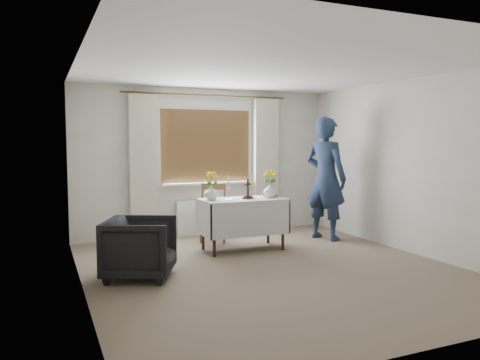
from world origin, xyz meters
The scene contains 12 objects.
ground centered at (0.00, 0.00, 0.00)m, with size 5.00×5.00×0.00m, color #826C5A.
altar_table centered at (0.10, 1.13, 0.38)m, with size 1.24×0.64×0.76m, color silver.
wooden_chair centered at (-0.10, 1.89, 0.46)m, with size 0.43×0.43×0.92m, color brown, non-canonical shape.
armchair centered at (-1.59, 0.30, 0.36)m, with size 0.76×0.79×0.72m, color black.
person centered at (1.64, 1.30, 1.00)m, with size 0.73×0.48×2.00m, color #21304E.
radiator centered at (0.00, 2.42, 0.30)m, with size 1.10×0.10×0.60m, color white.
wooden_cross centered at (0.16, 1.09, 0.91)m, with size 0.13×0.10×0.29m, color black, non-canonical shape.
candlestick_left centered at (-0.15, 1.09, 0.93)m, with size 0.10×0.10×0.35m, color silver, non-canonical shape.
candlestick_right centered at (0.25, 1.12, 0.93)m, with size 0.10×0.10×0.34m, color silver, non-canonical shape.
flower_vase_left centered at (-0.38, 1.19, 0.87)m, with size 0.20×0.20×0.21m, color silver.
flower_vase_right centered at (0.53, 1.10, 0.87)m, with size 0.21×0.21×0.22m, color silver.
wicker_basket centered at (0.59, 1.23, 0.80)m, with size 0.22×0.22×0.08m, color brown.
Camera 1 is at (-2.65, -5.12, 1.61)m, focal length 35.00 mm.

